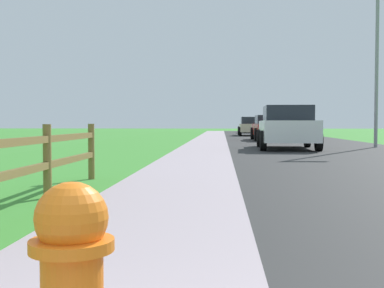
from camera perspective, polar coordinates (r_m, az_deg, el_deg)
The scene contains 9 objects.
ground_plane at distance 25.73m, azimuth 3.97°, elevation 0.19°, with size 120.00×120.00×0.00m, color #419334.
road_asphalt at distance 27.99m, azimuth 11.11°, elevation 0.34°, with size 7.00×66.00×0.01m, color #2D2D2D.
curb_concrete at distance 27.86m, azimuth -2.25°, elevation 0.37°, with size 6.00×66.00×0.01m, color #B09FA8.
grass_verge at distance 28.05m, azimuth -5.30°, elevation 0.38°, with size 5.00×66.00×0.00m, color #419334.
parked_suv_white at distance 19.57m, azimuth 10.62°, elevation 1.90°, with size 2.26×4.78×1.63m.
parked_car_red at distance 29.04m, azimuth 8.78°, elevation 1.85°, with size 2.03×4.92×1.42m.
parked_car_beige at distance 39.34m, azimuth 6.68°, elevation 1.99°, with size 2.04×4.79×1.43m.
parked_car_blue at distance 49.96m, azimuth 6.92°, elevation 2.16°, with size 2.00×4.74×1.51m.
street_lamp at distance 22.05m, azimuth 20.33°, elevation 10.78°, with size 1.17×0.20×7.28m.
Camera 1 is at (-0.29, -0.71, 1.00)m, focal length 47.46 mm.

